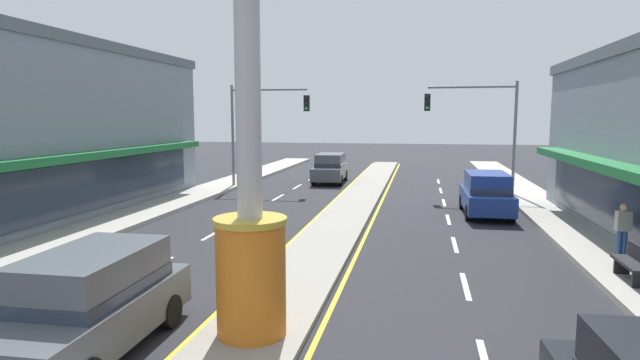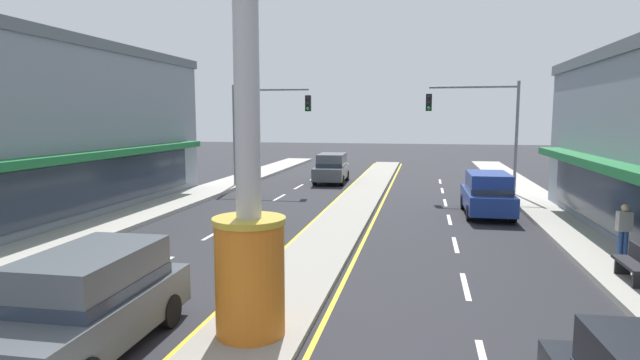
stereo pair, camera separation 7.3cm
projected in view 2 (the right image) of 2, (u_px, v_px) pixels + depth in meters
median_strip at (347, 214)px, 22.67m from camera, size 2.09×52.00×0.14m
sidewalk_left at (139, 215)px, 22.46m from camera, size 2.45×60.00×0.18m
sidewalk_right at (579, 233)px, 18.99m from camera, size 2.45×60.00×0.18m
lane_markings at (343, 222)px, 21.36m from camera, size 8.83×52.00×0.01m
district_sign at (248, 137)px, 9.58m from camera, size 7.56×1.40×8.03m
storefront_left at (13, 129)px, 22.23m from camera, size 8.98×19.67×7.57m
traffic_light_left_side at (262, 118)px, 30.73m from camera, size 4.86×0.46×6.20m
traffic_light_right_side at (483, 118)px, 27.69m from camera, size 4.86×0.46×6.20m
suv_near_right_lane at (332, 168)px, 34.01m from camera, size 2.10×4.67×1.90m
suv_mid_left_lane at (487, 193)px, 22.63m from camera, size 2.02×4.63×1.90m
suv_far_left_oncoming at (90, 301)px, 9.42m from camera, size 2.04×4.64×1.90m
street_bench at (635, 263)px, 13.04m from camera, size 0.48×1.60×0.88m
pedestrian_near_kerb at (639, 222)px, 15.76m from camera, size 0.30×0.44×1.67m
pedestrian_far_side at (624, 228)px, 14.98m from camera, size 0.43×0.27×1.64m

